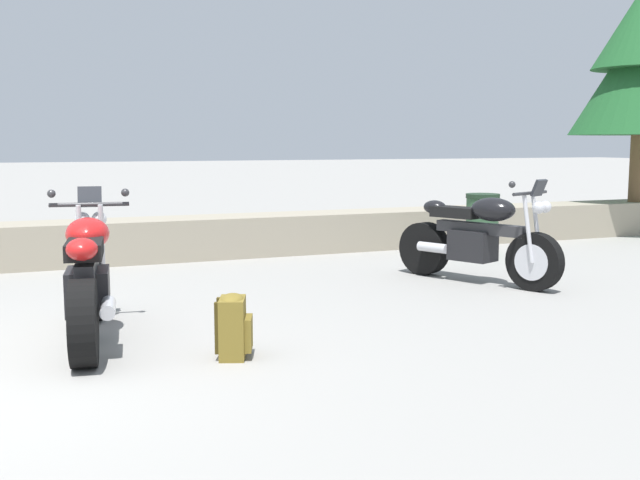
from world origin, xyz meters
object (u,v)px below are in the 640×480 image
motorcycle_black_centre (478,239)px  rider_backpack (233,325)px  motorcycle_red_near_left (88,280)px  trash_bin (482,225)px

motorcycle_black_centre → rider_backpack: size_ratio=4.16×
motorcycle_red_near_left → rider_backpack: motorcycle_red_near_left is taller
motorcycle_red_near_left → trash_bin: 6.08m
motorcycle_red_near_left → rider_backpack: (0.92, -0.91, -0.24)m
motorcycle_red_near_left → motorcycle_black_centre: 4.38m
motorcycle_red_near_left → motorcycle_black_centre: size_ratio=1.05×
rider_backpack → motorcycle_black_centre: bearing=29.3°
motorcycle_red_near_left → trash_bin: size_ratio=2.40×
motorcycle_red_near_left → trash_bin: motorcycle_red_near_left is taller
motorcycle_red_near_left → trash_bin: (5.47, 2.66, -0.05)m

